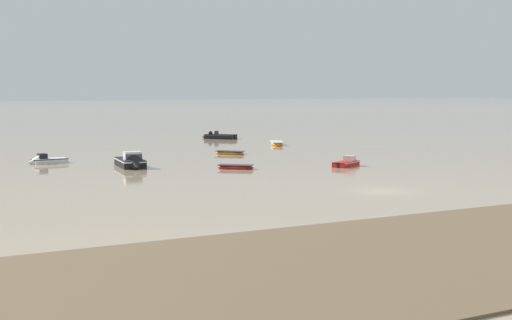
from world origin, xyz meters
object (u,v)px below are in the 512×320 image
motorboat_moored_3 (132,164)px  rowboat_moored_3 (230,153)px  motorboat_moored_0 (349,164)px  motorboat_moored_2 (216,137)px  rowboat_moored_6 (236,167)px  motorboat_moored_1 (44,161)px  rowboat_moored_5 (277,144)px

motorboat_moored_3 → rowboat_moored_3: bearing=126.8°
motorboat_moored_0 → motorboat_moored_3: size_ratio=0.65×
motorboat_moored_0 → motorboat_moored_2: motorboat_moored_2 is taller
motorboat_moored_0 → rowboat_moored_6: motorboat_moored_0 is taller
motorboat_moored_0 → rowboat_moored_6: bearing=136.6°
motorboat_moored_0 → motorboat_moored_1: size_ratio=1.00×
motorboat_moored_0 → motorboat_moored_2: (5.23, 43.30, 0.03)m
motorboat_moored_0 → rowboat_moored_5: bearing=46.6°
motorboat_moored_2 → motorboat_moored_1: bearing=88.7°
motorboat_moored_1 → rowboat_moored_5: motorboat_moored_1 is taller
motorboat_moored_0 → rowboat_moored_5: 28.31m
motorboat_moored_3 → rowboat_moored_6: (8.70, -6.00, -0.21)m
motorboat_moored_2 → rowboat_moored_5: bearing=147.1°
motorboat_moored_1 → rowboat_moored_5: size_ratio=0.87×
motorboat_moored_1 → motorboat_moored_0: bearing=142.3°
motorboat_moored_2 → rowboat_moored_3: (-10.16, -25.59, -0.11)m
motorboat_moored_0 → rowboat_moored_3: motorboat_moored_0 is taller
rowboat_moored_3 → rowboat_moored_5: bearing=-92.9°
rowboat_moored_3 → rowboat_moored_6: bearing=114.3°
rowboat_moored_3 → motorboat_moored_0: bearing=154.2°
motorboat_moored_2 → rowboat_moored_5: (1.98, -15.92, -0.07)m
motorboat_moored_3 → motorboat_moored_0: bearing=73.2°
rowboat_moored_5 → rowboat_moored_3: bearing=152.2°
motorboat_moored_2 → rowboat_moored_6: (-16.79, -40.26, -0.11)m
motorboat_moored_0 → rowboat_moored_3: 18.39m
rowboat_moored_3 → rowboat_moored_6: size_ratio=1.00×
rowboat_moored_3 → motorboat_moored_1: bearing=49.5°
motorboat_moored_0 → motorboat_moored_3: motorboat_moored_3 is taller
motorboat_moored_3 → rowboat_moored_5: 33.03m
motorboat_moored_0 → motorboat_moored_1: (-27.19, 17.35, 0.00)m
motorboat_moored_0 → rowboat_moored_3: size_ratio=1.18×
rowboat_moored_3 → motorboat_moored_3: 17.61m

